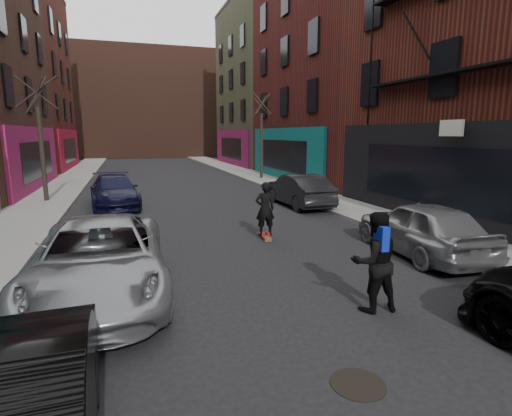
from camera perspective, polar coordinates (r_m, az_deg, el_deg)
sidewalk_left at (r=32.44m, az=-24.32°, el=4.21°), size 2.50×84.00×0.13m
sidewalk_right at (r=33.42m, az=-2.45°, el=5.30°), size 2.50×84.00×0.13m
buildings_right at (r=24.69m, az=25.07°, el=21.00°), size 12.00×56.00×16.00m
building_far at (r=58.27m, az=-15.75°, el=13.99°), size 40.00×10.00×14.00m
tree_left_far at (r=20.41m, az=-28.51°, el=10.02°), size 2.00×2.00×6.50m
tree_right_far at (r=27.53m, az=0.78°, el=11.40°), size 2.00×2.00×6.80m
parked_left_far at (r=8.36m, az=-21.41°, el=-6.81°), size 2.55×5.35×1.48m
parked_left_end at (r=18.35m, az=-19.61°, el=2.28°), size 2.30×4.82×1.36m
parked_right_far at (r=11.23m, az=22.56°, el=-2.62°), size 2.04×4.37×1.45m
parked_right_end at (r=17.56m, az=6.10°, el=2.58°), size 1.63×4.33×1.41m
skateboard at (r=12.14m, az=1.28°, el=-4.12°), size 0.27×0.81×0.10m
skateboarder at (r=11.95m, az=1.30°, el=-0.12°), size 0.62×0.43×1.62m
pedestrian at (r=7.40m, az=16.57°, el=-7.32°), size 0.93×0.75×1.80m
manhole at (r=5.67m, az=14.37°, el=-23.19°), size 0.75×0.75×0.01m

